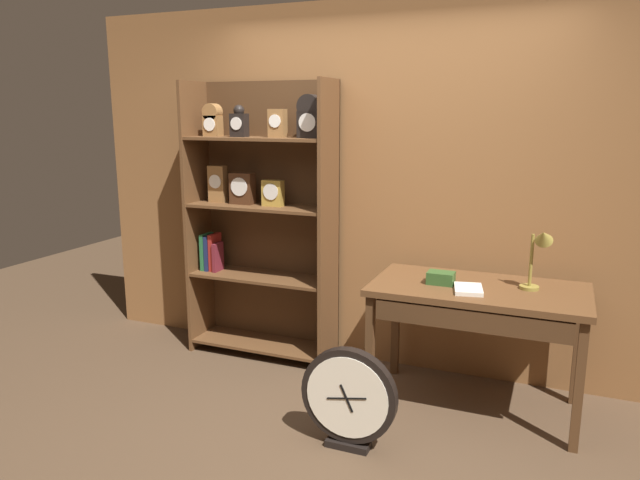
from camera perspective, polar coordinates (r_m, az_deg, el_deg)
ground_plane at (r=3.46m, az=-0.94°, el=-19.92°), size 10.00×10.00×0.00m
back_wood_panel at (r=4.27m, az=6.44°, el=4.87°), size 4.80×0.05×2.60m
bookshelf at (r=4.46m, az=-5.74°, el=2.33°), size 1.12×0.36×2.06m
workbench at (r=3.75m, az=14.89°, el=-5.78°), size 1.29×0.70×0.80m
desk_lamp at (r=3.69m, az=20.32°, el=-0.93°), size 0.17×0.18×0.40m
toolbox_small at (r=3.74m, az=11.54°, el=-3.59°), size 0.16×0.11×0.08m
open_repair_manual at (r=3.63m, az=14.07°, el=-4.61°), size 0.20×0.25×0.02m
round_clock_large at (r=3.38m, az=2.77°, el=-14.93°), size 0.55×0.11×0.59m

